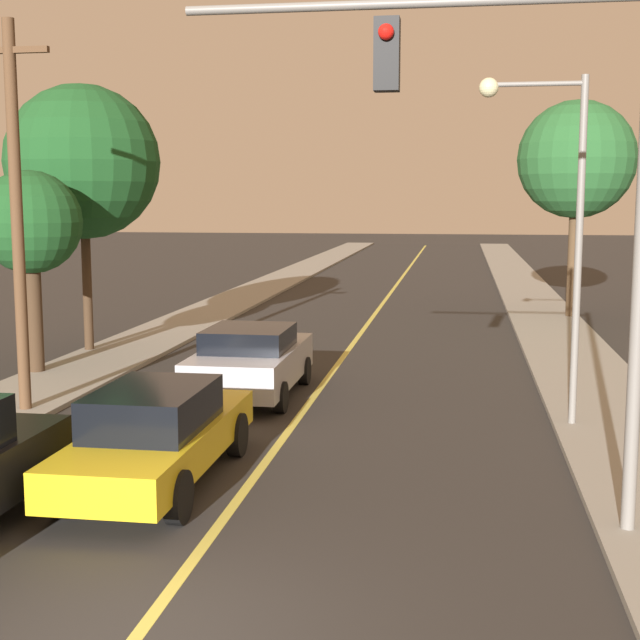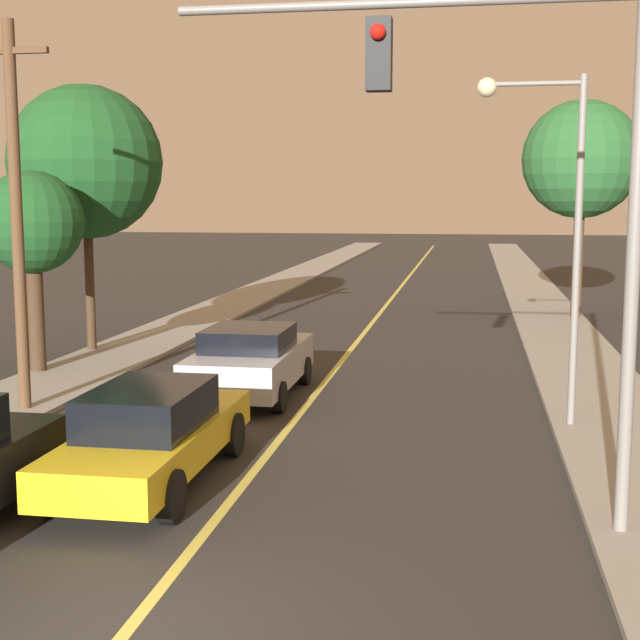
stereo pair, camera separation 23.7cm
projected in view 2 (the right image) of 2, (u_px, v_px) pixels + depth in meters
name	position (u px, v px, depth m)	size (l,w,h in m)	color
road_surface	(401.00, 286.00, 43.95)	(9.87, 80.00, 0.01)	#2D2B28
sidewalk_left	(279.00, 283.00, 44.97)	(2.50, 80.00, 0.12)	gray
sidewalk_right	(530.00, 287.00, 42.92)	(2.50, 80.00, 0.12)	gray
car_near_lane_front	(152.00, 433.00, 13.57)	(1.87, 5.17, 1.55)	gold
car_near_lane_second	(250.00, 360.00, 19.58)	(2.11, 4.57, 1.57)	#A5A8B2
traffic_signal_mast	(527.00, 161.00, 11.05)	(5.87, 0.42, 6.89)	slate
streetlamp_right	(552.00, 200.00, 16.36)	(1.96, 0.36, 6.44)	slate
utility_pole_left	(16.00, 211.00, 17.59)	(1.60, 0.24, 7.65)	#513823
tree_left_near	(86.00, 163.00, 24.46)	(4.21, 4.21, 7.31)	#3D2B1C
tree_left_far	(32.00, 224.00, 21.55)	(2.49, 2.49, 4.90)	#3D2B1C
tree_right_near	(582.00, 160.00, 31.31)	(4.15, 4.15, 7.65)	#4C3823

